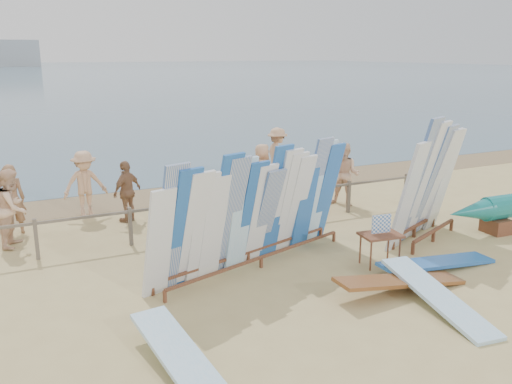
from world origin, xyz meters
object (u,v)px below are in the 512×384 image
flat_board_b (436,306)px  beachgoer_8 (345,175)px  beachgoer_3 (85,184)px  side_surfboard_rack (427,185)px  beachgoer_2 (13,208)px  flat_board_c (400,291)px  beachgoer_4 (127,191)px  stroller (300,196)px  beach_chair_left (214,215)px  beach_chair_right (264,207)px  flat_board_d (436,269)px  beachgoer_9 (277,156)px  main_surfboard_rack (255,213)px  vendor_table (380,248)px  beachgoer_1 (11,199)px  beachgoer_6 (262,171)px  flat_board_a (185,376)px

flat_board_b → beachgoer_8: size_ratio=1.49×
beachgoer_8 → beachgoer_3: bearing=-145.7°
side_surfboard_rack → beachgoer_3: 8.71m
side_surfboard_rack → beachgoer_2: size_ratio=1.66×
beachgoer_2 → beachgoer_8: bearing=-72.1°
flat_board_c → beachgoer_4: bearing=29.2°
stroller → beachgoer_2: bearing=179.6°
beach_chair_left → beach_chair_right: (1.48, 0.08, 0.00)m
side_surfboard_rack → beachgoer_8: bearing=66.3°
flat_board_d → flat_board_b: size_ratio=1.00×
flat_board_b → beachgoer_3: (-4.60, 8.16, 0.89)m
flat_board_c → beach_chair_left: 5.47m
side_surfboard_rack → beach_chair_right: side_surfboard_rack is taller
flat_board_b → beachgoer_9: bearing=85.2°
main_surfboard_rack → stroller: main_surfboard_rack is taller
flat_board_b → flat_board_c: bearing=108.6°
side_surfboard_rack → beachgoer_9: (-0.40, 6.59, -0.39)m
vendor_table → beach_chair_left: bearing=124.5°
flat_board_c → beachgoer_1: size_ratio=1.56×
beachgoer_4 → beachgoer_9: bearing=166.1°
beachgoer_6 → beachgoer_1: (-6.93, -0.40, 0.04)m
flat_board_c → flat_board_a: bearing=101.5°
side_surfboard_rack → beach_chair_left: bearing=118.2°
vendor_table → flat_board_d: (0.92, -0.69, -0.36)m
vendor_table → beachgoer_6: bearing=94.8°
beachgoer_6 → beachgoer_3: (-5.10, 0.31, 0.07)m
main_surfboard_rack → beachgoer_4: (-1.67, 4.16, -0.33)m
flat_board_d → beach_chair_right: (-1.56, 4.77, 0.27)m
side_surfboard_rack → beachgoer_1: size_ratio=1.71×
beachgoer_6 → beachgoer_8: bearing=-121.3°
side_surfboard_rack → beachgoer_6: side_surfboard_rack is taller
flat_board_d → main_surfboard_rack: bearing=61.8°
vendor_table → flat_board_b: (-0.31, -1.97, -0.36)m
main_surfboard_rack → stroller: 4.20m
beach_chair_left → beachgoer_1: 4.89m
beachgoer_1 → beachgoer_4: bearing=174.4°
stroller → beachgoer_1: 7.36m
flat_board_c → beachgoer_4: beachgoer_4 is taller
beachgoer_8 → flat_board_c: bearing=-63.2°
beach_chair_left → beachgoer_2: (-4.62, 0.58, 0.63)m
beachgoer_4 → stroller: bearing=131.0°
beachgoer_8 → flat_board_b: bearing=-59.1°
beachgoer_9 → beachgoer_3: beachgoer_9 is taller
beachgoer_6 → beachgoer_2: (-6.93, -1.30, 0.07)m
vendor_table → beachgoer_8: bearing=71.3°
flat_board_d → stroller: (-0.42, 4.83, 0.44)m
flat_board_b → vendor_table: bearing=87.4°
beachgoer_3 → beach_chair_right: bearing=-31.8°
flat_board_c → side_surfboard_rack: bearing=-49.2°
flat_board_a → beachgoer_2: (-1.81, 6.64, 0.89)m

